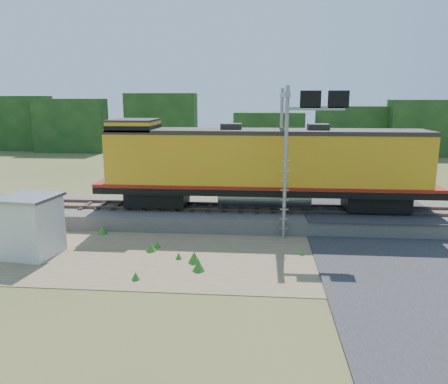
{
  "coord_description": "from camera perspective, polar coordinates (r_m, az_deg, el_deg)",
  "views": [
    {
      "loc": [
        1.11,
        -17.99,
        6.96
      ],
      "look_at": [
        -0.71,
        3.0,
        2.4
      ],
      "focal_mm": 35.0,
      "sensor_mm": 36.0,
      "label": 1
    }
  ],
  "objects": [
    {
      "name": "ground",
      "position": [
        19.33,
        1.34,
        -8.9
      ],
      "size": [
        140.0,
        140.0,
        0.0
      ],
      "primitive_type": "plane",
      "color": "#475123",
      "rests_on": "ground"
    },
    {
      "name": "ballast",
      "position": [
        24.9,
        2.22,
        -3.07
      ],
      "size": [
        70.0,
        5.0,
        0.8
      ],
      "primitive_type": "cube",
      "color": "slate",
      "rests_on": "ground"
    },
    {
      "name": "rails",
      "position": [
        24.78,
        2.23,
        -2.0
      ],
      "size": [
        70.0,
        1.54,
        0.16
      ],
      "color": "brown",
      "rests_on": "ballast"
    },
    {
      "name": "dirt_shoulder",
      "position": [
        20.0,
        -4.35,
        -8.15
      ],
      "size": [
        26.0,
        8.0,
        0.03
      ],
      "primitive_type": "cube",
      "color": "#8C7754",
      "rests_on": "ground"
    },
    {
      "name": "road",
      "position": [
        20.81,
        21.3,
        -7.95
      ],
      "size": [
        7.0,
        66.0,
        0.86
      ],
      "color": "#38383A",
      "rests_on": "ground"
    },
    {
      "name": "tree_line_north",
      "position": [
        56.14,
        3.84,
        8.22
      ],
      "size": [
        130.0,
        3.0,
        6.5
      ],
      "color": "#153814",
      "rests_on": "ground"
    },
    {
      "name": "weed_clumps",
      "position": [
        19.93,
        -8.84,
        -8.39
      ],
      "size": [
        15.0,
        6.2,
        0.56
      ],
      "primitive_type": null,
      "color": "#307320",
      "rests_on": "ground"
    },
    {
      "name": "locomotive",
      "position": [
        24.26,
        4.72,
        3.61
      ],
      "size": [
        18.75,
        2.86,
        4.84
      ],
      "color": "black",
      "rests_on": "rails"
    },
    {
      "name": "shed",
      "position": [
        21.27,
        -23.93,
        -4.05
      ],
      "size": [
        2.59,
        2.59,
        2.75
      ],
      "rotation": [
        0.0,
        0.0,
        -0.13
      ],
      "color": "silver",
      "rests_on": "ground"
    },
    {
      "name": "signal_gantry",
      "position": [
        23.4,
        8.88,
        8.79
      ],
      "size": [
        2.99,
        6.2,
        7.54
      ],
      "color": "gray",
      "rests_on": "ground"
    }
  ]
}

